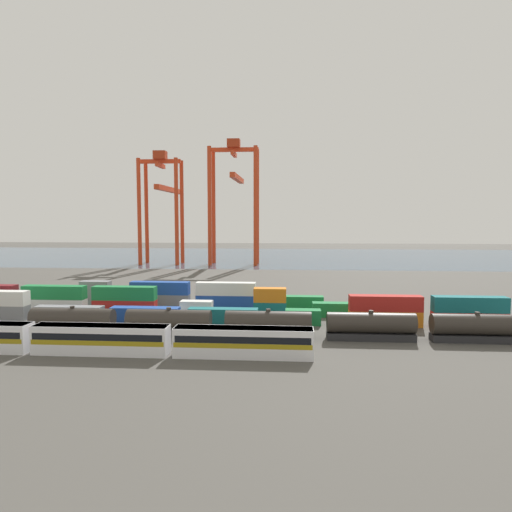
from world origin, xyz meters
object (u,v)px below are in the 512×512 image
(shipping_container_5, at_px, (303,317))
(passenger_train, at_px, (101,338))
(freight_tank_row, at_px, (268,324))
(shipping_container_17, at_px, (270,309))
(shipping_container_3, at_px, (145,315))
(shipping_container_23, at_px, (160,300))
(shipping_container_8, at_px, (469,320))
(gantry_crane_west, at_px, (163,197))
(shipping_container_4, at_px, (223,316))
(shipping_container_12, at_px, (55,306))
(shipping_container_20, at_px, (33,299))
(gantry_crane_central, at_px, (235,190))
(shipping_container_16, at_px, (197,308))
(shipping_container_21, at_px, (96,300))

(shipping_container_5, bearing_deg, passenger_train, -145.29)
(freight_tank_row, relative_size, shipping_container_17, 12.35)
(shipping_container_3, relative_size, shipping_container_23, 1.00)
(shipping_container_3, distance_m, shipping_container_8, 55.31)
(shipping_container_17, xyz_separation_m, gantry_crane_west, (-47.19, 97.62, 25.28))
(shipping_container_8, bearing_deg, shipping_container_4, 180.00)
(shipping_container_12, height_order, shipping_container_20, same)
(shipping_container_17, bearing_deg, shipping_container_12, 180.00)
(shipping_container_4, bearing_deg, freight_tank_row, -48.25)
(passenger_train, height_order, shipping_container_23, passenger_train)
(shipping_container_20, bearing_deg, shipping_container_17, -7.78)
(gantry_crane_west, height_order, gantry_crane_central, gantry_crane_central)
(freight_tank_row, height_order, shipping_container_20, freight_tank_row)
(passenger_train, xyz_separation_m, shipping_container_20, (-28.57, 32.82, -0.84))
(passenger_train, relative_size, gantry_crane_central, 1.17)
(shipping_container_3, relative_size, gantry_crane_west, 0.27)
(shipping_container_5, distance_m, shipping_container_16, 21.06)
(shipping_container_3, bearing_deg, shipping_container_12, 161.18)
(shipping_container_12, distance_m, shipping_container_17, 41.80)
(shipping_container_17, height_order, gantry_crane_west, gantry_crane_west)
(shipping_container_5, xyz_separation_m, shipping_container_8, (27.66, 0.00, 0.00))
(shipping_container_3, relative_size, shipping_container_17, 2.00)
(shipping_container_12, height_order, gantry_crane_central, gantry_crane_central)
(shipping_container_12, distance_m, shipping_container_20, 10.83)
(passenger_train, distance_m, shipping_container_4, 23.56)
(shipping_container_17, distance_m, shipping_container_20, 50.65)
(shipping_container_3, bearing_deg, shipping_container_8, 0.00)
(passenger_train, relative_size, shipping_container_8, 4.69)
(shipping_container_16, relative_size, shipping_container_23, 0.50)
(freight_tank_row, relative_size, gantry_crane_west, 1.68)
(shipping_container_3, relative_size, shipping_container_16, 2.00)
(shipping_container_20, distance_m, gantry_crane_west, 94.26)
(shipping_container_4, relative_size, gantry_crane_west, 0.27)
(shipping_container_12, bearing_deg, shipping_container_20, 140.71)
(shipping_container_21, bearing_deg, shipping_container_16, -16.87)
(shipping_container_5, bearing_deg, shipping_container_3, 180.00)
(passenger_train, relative_size, gantry_crane_west, 1.28)
(shipping_container_12, bearing_deg, freight_tank_row, -20.91)
(shipping_container_3, distance_m, shipping_container_5, 27.66)
(shipping_container_4, relative_size, shipping_container_21, 2.00)
(shipping_container_21, bearing_deg, shipping_container_5, -17.88)
(shipping_container_12, relative_size, shipping_container_20, 2.00)
(shipping_container_5, bearing_deg, shipping_container_8, 0.00)
(gantry_crane_central, bearing_deg, shipping_container_3, -91.92)
(shipping_container_4, distance_m, shipping_container_5, 13.83)
(shipping_container_5, distance_m, shipping_container_8, 27.66)
(shipping_container_12, distance_m, shipping_container_23, 20.10)
(shipping_container_3, relative_size, shipping_container_4, 1.00)
(shipping_container_16, bearing_deg, shipping_container_21, 163.13)
(shipping_container_4, distance_m, shipping_container_8, 41.48)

